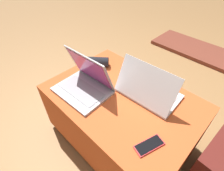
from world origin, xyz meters
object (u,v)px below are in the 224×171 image
at_px(cell_phone, 149,145).
at_px(backpack, 216,168).
at_px(laptop_far, 148,90).
at_px(wrist_brace, 96,62).
at_px(laptop_near, 85,83).

relative_size(cell_phone, backpack, 0.35).
distance_m(laptop_far, wrist_brace, 0.46).
distance_m(laptop_near, cell_phone, 0.53).
bearing_deg(backpack, laptop_far, 97.31).
height_order(laptop_near, cell_phone, laptop_near).
height_order(cell_phone, backpack, same).
bearing_deg(cell_phone, laptop_near, -166.69).
bearing_deg(wrist_brace, backpack, 2.52).
height_order(laptop_near, wrist_brace, laptop_near).
height_order(cell_phone, wrist_brace, wrist_brace).
bearing_deg(laptop_far, cell_phone, 124.86).
relative_size(laptop_far, backpack, 0.82).
xyz_separation_m(laptop_far, backpack, (0.51, 0.04, -0.31)).
height_order(laptop_near, backpack, laptop_near).
height_order(backpack, wrist_brace, wrist_brace).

